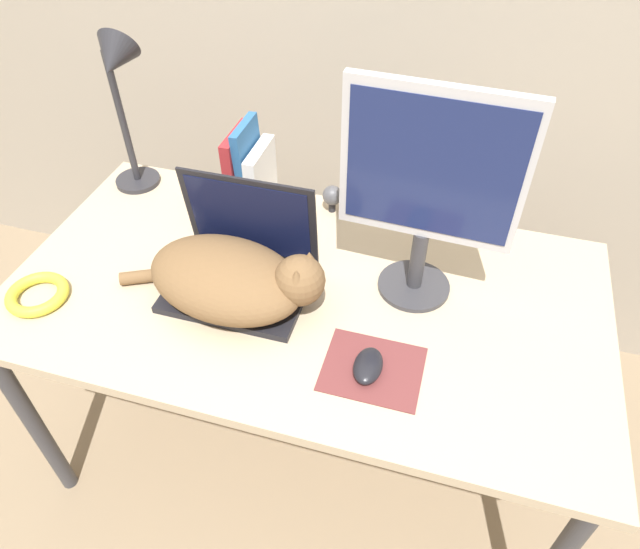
# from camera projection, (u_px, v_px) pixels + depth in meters

# --- Properties ---
(desk) EXTENTS (1.44, 0.78, 0.71)m
(desk) POSITION_uv_depth(u_px,v_px,m) (305.00, 308.00, 1.43)
(desk) COLOR tan
(desk) RESTS_ON ground_plane
(laptop) EXTENTS (0.33, 0.25, 0.26)m
(laptop) POSITION_uv_depth(u_px,v_px,m) (242.00, 267.00, 1.37)
(laptop) COLOR black
(laptop) RESTS_ON desk
(cat) EXTENTS (0.52, 0.30, 0.16)m
(cat) POSITION_uv_depth(u_px,v_px,m) (233.00, 279.00, 1.31)
(cat) COLOR brown
(cat) RESTS_ON desk
(external_monitor) EXTENTS (0.39, 0.17, 0.52)m
(external_monitor) POSITION_uv_depth(u_px,v_px,m) (429.00, 186.00, 1.19)
(external_monitor) COLOR #333338
(external_monitor) RESTS_ON desk
(mousepad) EXTENTS (0.21, 0.17, 0.00)m
(mousepad) POSITION_uv_depth(u_px,v_px,m) (373.00, 369.00, 1.21)
(mousepad) COLOR brown
(mousepad) RESTS_ON desk
(computer_mouse) EXTENTS (0.06, 0.10, 0.03)m
(computer_mouse) POSITION_uv_depth(u_px,v_px,m) (368.00, 366.00, 1.20)
(computer_mouse) COLOR black
(computer_mouse) RESTS_ON mousepad
(book_row) EXTENTS (0.09, 0.16, 0.26)m
(book_row) POSITION_uv_depth(u_px,v_px,m) (250.00, 173.00, 1.55)
(book_row) COLOR maroon
(book_row) RESTS_ON desk
(desk_lamp) EXTENTS (0.17, 0.17, 0.47)m
(desk_lamp) POSITION_uv_depth(u_px,v_px,m) (119.00, 88.00, 1.48)
(desk_lamp) COLOR #28282D
(desk_lamp) RESTS_ON desk
(cable_coil) EXTENTS (0.15, 0.15, 0.03)m
(cable_coil) POSITION_uv_depth(u_px,v_px,m) (37.00, 294.00, 1.36)
(cable_coil) COLOR gold
(cable_coil) RESTS_ON desk
(webcam) EXTENTS (0.06, 0.06, 0.08)m
(webcam) POSITION_uv_depth(u_px,v_px,m) (332.00, 196.00, 1.58)
(webcam) COLOR #232328
(webcam) RESTS_ON desk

